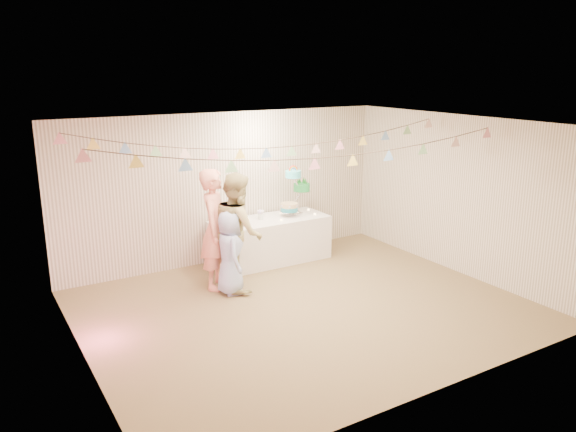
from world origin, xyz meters
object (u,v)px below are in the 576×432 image
table (270,240)px  person_adult_b (238,231)px  cake_stand (295,193)px  person_adult_a (216,229)px  person_child (230,252)px

table → person_adult_b: person_adult_b is taller
cake_stand → person_adult_a: 1.97m
person_adult_a → person_adult_b: (0.28, -0.20, -0.03)m
person_adult_a → person_child: size_ratio=1.45×
person_child → person_adult_b: bearing=-45.2°
person_adult_b → cake_stand: bearing=-48.0°
table → cake_stand: cake_stand is taller
cake_stand → person_child: cake_stand is taller
person_child → cake_stand: bearing=-49.1°
table → cake_stand: 0.95m
table → person_adult_a: person_adult_a is taller
cake_stand → person_child: 2.10m
table → cake_stand: bearing=5.2°
person_adult_a → person_adult_b: bearing=-86.9°
table → cake_stand: (0.55, 0.05, 0.78)m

